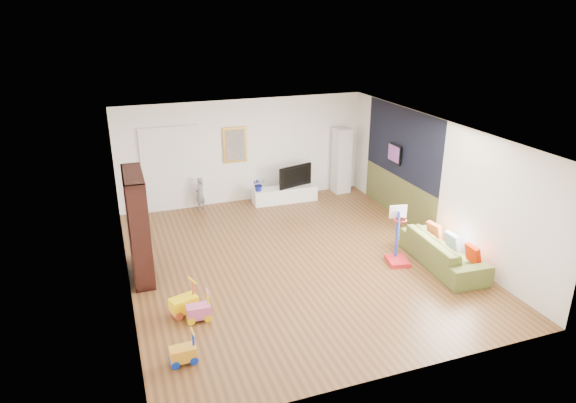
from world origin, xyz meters
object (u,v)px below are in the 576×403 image
object	(u,v)px
sofa	(444,251)
basketball_hoop	(400,236)
bookshelf	(138,226)
media_console	(285,195)

from	to	relation	value
sofa	basketball_hoop	xyz separation A→B (m)	(-0.80, 0.39, 0.29)
basketball_hoop	sofa	bearing A→B (deg)	-14.33
bookshelf	sofa	xyz separation A→B (m)	(5.70, -1.67, -0.72)
bookshelf	basketball_hoop	distance (m)	5.08
basketball_hoop	bookshelf	bearing A→B (deg)	176.92
media_console	bookshelf	distance (m)	4.88
bookshelf	sofa	world-z (taller)	bookshelf
sofa	basketball_hoop	size ratio (longest dim) A/B	1.76
bookshelf	basketball_hoop	size ratio (longest dim) A/B	1.72
media_console	sofa	distance (m)	4.80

